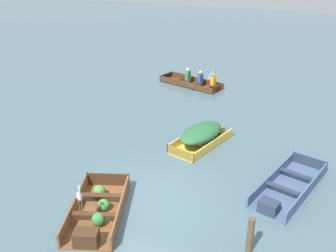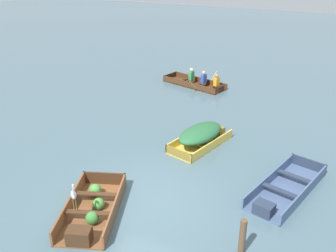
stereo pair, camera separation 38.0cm
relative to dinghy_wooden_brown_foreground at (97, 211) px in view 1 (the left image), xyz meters
The scene contains 7 objects.
ground_plane 1.32m from the dinghy_wooden_brown_foreground, 46.90° to the left, with size 80.00×80.00×0.00m, color #47606B.
dinghy_wooden_brown_foreground is the anchor object (origin of this frame).
skiff_slate_blue_near_moored 5.32m from the dinghy_wooden_brown_foreground, 36.05° to the left, with size 1.87×3.33×0.36m.
skiff_yellow_mid_moored 4.99m from the dinghy_wooden_brown_foreground, 77.25° to the left, with size 1.68×2.70×0.70m.
rowboat_dark_varnish_with_crew 10.87m from the dinghy_wooden_brown_foreground, 97.11° to the left, with size 3.47×2.23×0.88m.
heron_on_dinghy 0.86m from the dinghy_wooden_brown_foreground, 108.25° to the right, with size 0.39×0.37×0.84m.
mooring_post 3.86m from the dinghy_wooden_brown_foreground, ahead, with size 0.15×0.15×0.92m, color brown.
Camera 1 is at (3.92, -7.32, 6.17)m, focal length 40.00 mm.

